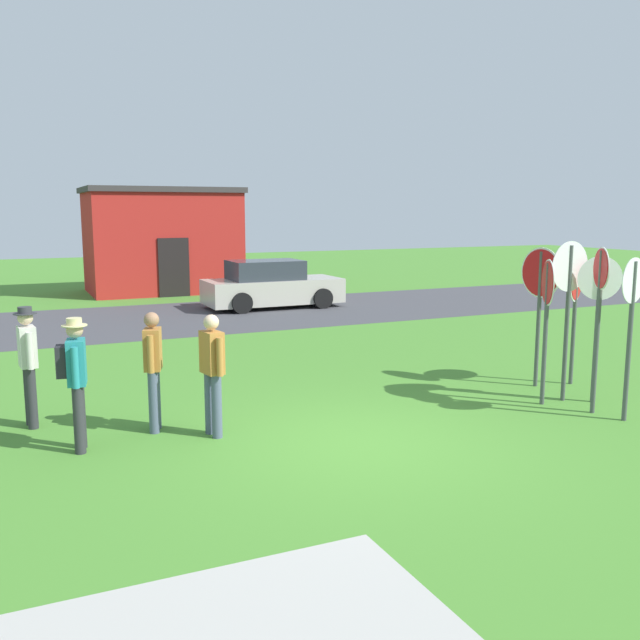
{
  "coord_description": "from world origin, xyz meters",
  "views": [
    {
      "loc": [
        -4.18,
        -7.77,
        3.08
      ],
      "look_at": [
        0.44,
        2.34,
        1.3
      ],
      "focal_mm": 38.68,
      "sensor_mm": 36.0,
      "label": 1
    }
  ],
  "objects_px": {
    "stop_sign_rear_right": "(631,312)",
    "stop_sign_leaning_left": "(547,306)",
    "stop_sign_far_back": "(599,304)",
    "person_in_teal": "(153,365)",
    "person_in_dark_shirt": "(28,359)",
    "stop_sign_tallest": "(576,294)",
    "parked_car_on_street": "(271,286)",
    "person_near_signs": "(75,375)",
    "stop_sign_low_front": "(568,292)",
    "stop_sign_center_cluster": "(598,304)",
    "stop_sign_rear_left": "(540,291)",
    "person_holding_notes": "(212,368)"
  },
  "relations": [
    {
      "from": "stop_sign_rear_right",
      "to": "stop_sign_rear_left",
      "type": "height_order",
      "value": "stop_sign_rear_left"
    },
    {
      "from": "stop_sign_center_cluster",
      "to": "stop_sign_tallest",
      "type": "height_order",
      "value": "stop_sign_center_cluster"
    },
    {
      "from": "stop_sign_rear_right",
      "to": "stop_sign_tallest",
      "type": "relative_size",
      "value": 1.03
    },
    {
      "from": "stop_sign_rear_left",
      "to": "stop_sign_far_back",
      "type": "bearing_deg",
      "value": -101.65
    },
    {
      "from": "stop_sign_low_front",
      "to": "person_holding_notes",
      "type": "relative_size",
      "value": 1.53
    },
    {
      "from": "stop_sign_rear_left",
      "to": "person_holding_notes",
      "type": "bearing_deg",
      "value": -177.43
    },
    {
      "from": "stop_sign_low_front",
      "to": "stop_sign_rear_right",
      "type": "relative_size",
      "value": 1.08
    },
    {
      "from": "person_in_dark_shirt",
      "to": "stop_sign_leaning_left",
      "type": "bearing_deg",
      "value": -16.05
    },
    {
      "from": "stop_sign_leaning_left",
      "to": "stop_sign_tallest",
      "type": "xyz_separation_m",
      "value": [
        1.39,
        0.8,
        0.04
      ]
    },
    {
      "from": "stop_sign_far_back",
      "to": "stop_sign_tallest",
      "type": "xyz_separation_m",
      "value": [
        1.03,
        1.49,
        -0.07
      ]
    },
    {
      "from": "person_in_teal",
      "to": "stop_sign_low_front",
      "type": "bearing_deg",
      "value": -10.65
    },
    {
      "from": "stop_sign_far_back",
      "to": "stop_sign_rear_right",
      "type": "xyz_separation_m",
      "value": [
        0.13,
        -0.49,
        -0.07
      ]
    },
    {
      "from": "stop_sign_low_front",
      "to": "person_holding_notes",
      "type": "bearing_deg",
      "value": 173.54
    },
    {
      "from": "stop_sign_low_front",
      "to": "person_in_teal",
      "type": "height_order",
      "value": "stop_sign_low_front"
    },
    {
      "from": "stop_sign_rear_left",
      "to": "stop_sign_center_cluster",
      "type": "bearing_deg",
      "value": -83.29
    },
    {
      "from": "person_in_dark_shirt",
      "to": "person_near_signs",
      "type": "relative_size",
      "value": 1.0
    },
    {
      "from": "parked_car_on_street",
      "to": "stop_sign_far_back",
      "type": "height_order",
      "value": "stop_sign_far_back"
    },
    {
      "from": "person_in_dark_shirt",
      "to": "person_in_teal",
      "type": "distance_m",
      "value": 1.83
    },
    {
      "from": "person_holding_notes",
      "to": "person_near_signs",
      "type": "height_order",
      "value": "person_near_signs"
    },
    {
      "from": "stop_sign_low_front",
      "to": "person_in_teal",
      "type": "bearing_deg",
      "value": 169.35
    },
    {
      "from": "stop_sign_leaning_left",
      "to": "person_near_signs",
      "type": "xyz_separation_m",
      "value": [
        -6.97,
        0.81,
        -0.57
      ]
    },
    {
      "from": "parked_car_on_street",
      "to": "stop_sign_low_front",
      "type": "distance_m",
      "value": 12.25
    },
    {
      "from": "person_in_dark_shirt",
      "to": "person_in_teal",
      "type": "relative_size",
      "value": 1.03
    },
    {
      "from": "parked_car_on_street",
      "to": "stop_sign_rear_left",
      "type": "height_order",
      "value": "stop_sign_rear_left"
    },
    {
      "from": "stop_sign_far_back",
      "to": "person_in_teal",
      "type": "distance_m",
      "value": 6.6
    },
    {
      "from": "stop_sign_rear_right",
      "to": "stop_sign_leaning_left",
      "type": "bearing_deg",
      "value": 112.75
    },
    {
      "from": "stop_sign_center_cluster",
      "to": "stop_sign_leaning_left",
      "type": "xyz_separation_m",
      "value": [
        -0.84,
        0.23,
        -0.01
      ]
    },
    {
      "from": "stop_sign_leaning_left",
      "to": "stop_sign_rear_left",
      "type": "relative_size",
      "value": 0.95
    },
    {
      "from": "stop_sign_leaning_left",
      "to": "stop_sign_rear_right",
      "type": "bearing_deg",
      "value": -67.25
    },
    {
      "from": "person_in_dark_shirt",
      "to": "person_near_signs",
      "type": "xyz_separation_m",
      "value": [
        0.51,
        -1.34,
        0.03
      ]
    },
    {
      "from": "stop_sign_leaning_left",
      "to": "parked_car_on_street",
      "type": "bearing_deg",
      "value": 90.2
    },
    {
      "from": "stop_sign_low_front",
      "to": "stop_sign_leaning_left",
      "type": "relative_size",
      "value": 1.12
    },
    {
      "from": "stop_sign_leaning_left",
      "to": "stop_sign_center_cluster",
      "type": "bearing_deg",
      "value": -15.54
    },
    {
      "from": "stop_sign_rear_right",
      "to": "stop_sign_low_front",
      "type": "bearing_deg",
      "value": 91.36
    },
    {
      "from": "person_holding_notes",
      "to": "person_in_teal",
      "type": "relative_size",
      "value": 1.0
    },
    {
      "from": "person_in_dark_shirt",
      "to": "person_in_teal",
      "type": "xyz_separation_m",
      "value": [
        1.58,
        -0.92,
        -0.03
      ]
    },
    {
      "from": "stop_sign_leaning_left",
      "to": "person_in_dark_shirt",
      "type": "bearing_deg",
      "value": 163.95
    },
    {
      "from": "parked_car_on_street",
      "to": "person_near_signs",
      "type": "height_order",
      "value": "person_near_signs"
    },
    {
      "from": "stop_sign_far_back",
      "to": "person_near_signs",
      "type": "distance_m",
      "value": 7.52
    },
    {
      "from": "stop_sign_leaning_left",
      "to": "stop_sign_rear_right",
      "type": "distance_m",
      "value": 1.28
    },
    {
      "from": "stop_sign_rear_left",
      "to": "person_near_signs",
      "type": "xyz_separation_m",
      "value": [
        -7.67,
        -0.13,
        -0.69
      ]
    },
    {
      "from": "stop_sign_far_back",
      "to": "stop_sign_leaning_left",
      "type": "distance_m",
      "value": 0.79
    },
    {
      "from": "parked_car_on_street",
      "to": "stop_sign_far_back",
      "type": "bearing_deg",
      "value": -88.18
    },
    {
      "from": "stop_sign_rear_left",
      "to": "stop_sign_low_front",
      "type": "bearing_deg",
      "value": -104.78
    },
    {
      "from": "stop_sign_leaning_left",
      "to": "person_in_teal",
      "type": "bearing_deg",
      "value": 168.24
    },
    {
      "from": "parked_car_on_street",
      "to": "stop_sign_center_cluster",
      "type": "distance_m",
      "value": 12.52
    },
    {
      "from": "stop_sign_rear_right",
      "to": "person_holding_notes",
      "type": "height_order",
      "value": "stop_sign_rear_right"
    },
    {
      "from": "parked_car_on_street",
      "to": "person_in_dark_shirt",
      "type": "height_order",
      "value": "person_in_dark_shirt"
    },
    {
      "from": "person_in_teal",
      "to": "person_near_signs",
      "type": "xyz_separation_m",
      "value": [
        -1.06,
        -0.42,
        0.06
      ]
    },
    {
      "from": "parked_car_on_street",
      "to": "person_in_dark_shirt",
      "type": "xyz_separation_m",
      "value": [
        -7.44,
        -10.07,
        0.3
      ]
    }
  ]
}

